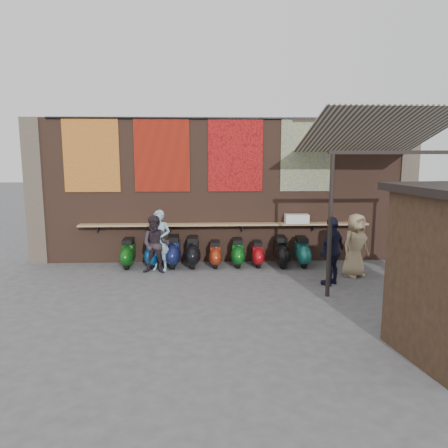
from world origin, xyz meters
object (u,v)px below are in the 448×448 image
at_px(scooter_stool_7, 281,251).
at_px(scooter_stool_0, 128,253).
at_px(scooter_stool_8, 302,252).
at_px(shelf_box, 297,219).
at_px(scooter_stool_5, 238,253).
at_px(scooter_stool_4, 215,254).
at_px(diner_right, 156,245).
at_px(scooter_stool_3, 193,252).
at_px(scooter_stool_1, 153,253).
at_px(shopper_tan, 355,245).
at_px(scooter_stool_6, 257,254).
at_px(shopper_navy, 332,251).
at_px(scooter_stool_2, 173,252).
at_px(diner_left, 160,240).

bearing_deg(scooter_stool_7, scooter_stool_0, 179.39).
relative_size(scooter_stool_7, scooter_stool_8, 1.03).
height_order(shelf_box, scooter_stool_5, shelf_box).
bearing_deg(scooter_stool_0, scooter_stool_7, -0.61).
xyz_separation_m(scooter_stool_4, diner_right, (-1.53, -0.58, 0.40)).
xyz_separation_m(scooter_stool_3, scooter_stool_5, (1.22, 0.01, -0.03)).
bearing_deg(scooter_stool_1, shopper_tan, -12.63).
relative_size(scooter_stool_6, shopper_navy, 0.44).
height_order(scooter_stool_5, shopper_tan, shopper_tan).
distance_m(scooter_stool_6, shopper_navy, 2.37).
bearing_deg(scooter_stool_5, scooter_stool_2, -179.94).
bearing_deg(scooter_stool_7, shopper_navy, -62.47).
bearing_deg(scooter_stool_6, scooter_stool_0, 179.64).
height_order(shelf_box, scooter_stool_8, shelf_box).
height_order(scooter_stool_8, diner_left, diner_left).
bearing_deg(shopper_tan, diner_left, 144.53).
bearing_deg(scooter_stool_8, scooter_stool_7, 179.17).
bearing_deg(shopper_tan, scooter_stool_6, 127.83).
relative_size(scooter_stool_5, scooter_stool_6, 1.10).
xyz_separation_m(scooter_stool_5, shopper_tan, (2.85, -1.13, 0.42)).
distance_m(scooter_stool_6, scooter_stool_7, 0.64).
bearing_deg(shelf_box, scooter_stool_3, -174.02).
relative_size(scooter_stool_7, shopper_tan, 0.53).
distance_m(scooter_stool_2, scooter_stool_5, 1.75).
distance_m(scooter_stool_6, scooter_stool_8, 1.22).
bearing_deg(shelf_box, scooter_stool_7, -144.69).
relative_size(scooter_stool_0, shopper_tan, 0.51).
relative_size(scooter_stool_0, scooter_stool_4, 1.12).
distance_m(scooter_stool_0, scooter_stool_4, 2.35).
height_order(diner_right, shopper_tan, shopper_tan).
bearing_deg(scooter_stool_4, scooter_stool_2, 178.47).
distance_m(shelf_box, scooter_stool_4, 2.46).
xyz_separation_m(scooter_stool_4, scooter_stool_6, (1.15, 0.01, -0.01)).
relative_size(scooter_stool_6, diner_left, 0.44).
bearing_deg(shopper_tan, scooter_stool_3, 138.01).
bearing_deg(shopper_navy, scooter_stool_4, -77.08).
relative_size(diner_right, shopper_tan, 0.94).
bearing_deg(scooter_stool_7, shopper_tan, -32.96).
bearing_deg(scooter_stool_0, shelf_box, 3.66).
xyz_separation_m(scooter_stool_2, scooter_stool_5, (1.75, 0.00, -0.05)).
distance_m(scooter_stool_7, shopper_tan, 2.02).
bearing_deg(shopper_navy, scooter_stool_6, -92.80).
xyz_separation_m(scooter_stool_6, shopper_navy, (1.54, -1.75, 0.47)).
height_order(scooter_stool_4, diner_left, diner_left).
relative_size(scooter_stool_1, scooter_stool_6, 1.14).
bearing_deg(scooter_stool_1, scooter_stool_7, -1.21).
height_order(shelf_box, scooter_stool_6, shelf_box).
distance_m(diner_left, shopper_navy, 4.38).
xyz_separation_m(scooter_stool_8, diner_left, (-3.82, -0.31, 0.41)).
bearing_deg(scooter_stool_0, scooter_stool_6, -0.36).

